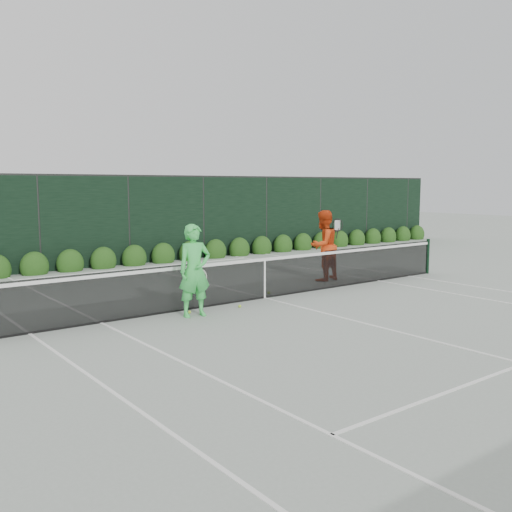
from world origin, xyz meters
TOP-DOWN VIEW (x-y plane):
  - ground at (0.00, 0.00)m, footprint 80.00×80.00m
  - tennis_net at (-0.02, 0.00)m, footprint 12.90×0.10m
  - player_woman at (-2.31, -0.60)m, footprint 0.75×0.54m
  - player_man at (2.92, 1.01)m, footprint 1.07×0.88m
  - court_lines at (0.00, 0.00)m, footprint 11.03×23.83m
  - windscreen_fence at (0.00, -2.71)m, footprint 32.00×21.07m
  - hedge_row at (-0.00, 7.15)m, footprint 31.66×0.65m
  - tennis_balls at (-0.99, -0.16)m, footprint 2.76×0.91m

SIDE VIEW (x-z plane):
  - ground at x=0.00m, z-range 0.00..0.00m
  - court_lines at x=0.00m, z-range 0.00..0.01m
  - tennis_balls at x=-0.99m, z-range 0.00..0.07m
  - hedge_row at x=0.00m, z-range -0.23..0.70m
  - tennis_net at x=-0.02m, z-range 0.00..1.07m
  - player_woman at x=-2.31m, z-range 0.00..1.92m
  - player_man at x=2.92m, z-range 0.00..2.01m
  - windscreen_fence at x=0.00m, z-range -0.02..3.04m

